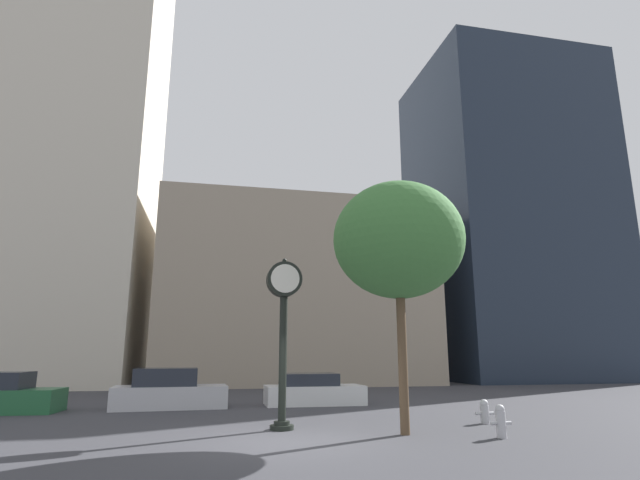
% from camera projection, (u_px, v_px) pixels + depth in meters
% --- Properties ---
extents(ground_plane, '(200.00, 200.00, 0.00)m').
position_uv_depth(ground_plane, '(289.00, 442.00, 11.35)').
color(ground_plane, '#38383D').
extents(building_tall_tower, '(12.57, 12.00, 34.23)m').
position_uv_depth(building_tall_tower, '(63.00, 135.00, 35.42)').
color(building_tall_tower, beige).
rests_on(building_tall_tower, ground_plane).
extents(building_storefront_row, '(18.21, 12.00, 12.18)m').
position_uv_depth(building_storefront_row, '(292.00, 296.00, 36.35)').
color(building_storefront_row, gray).
rests_on(building_storefront_row, ground_plane).
extents(building_glass_modern, '(13.65, 12.00, 26.10)m').
position_uv_depth(building_glass_modern, '(507.00, 218.00, 41.58)').
color(building_glass_modern, '#1E2838').
rests_on(building_glass_modern, ground_plane).
extents(street_clock, '(0.98, 0.64, 4.63)m').
position_uv_depth(street_clock, '(284.00, 311.00, 13.90)').
color(street_clock, black).
rests_on(street_clock, ground_plane).
extents(car_silver, '(4.16, 1.97, 1.45)m').
position_uv_depth(car_silver, '(169.00, 391.00, 18.50)').
color(car_silver, '#BCBCC1').
rests_on(car_silver, ground_plane).
extents(car_white, '(3.88, 1.76, 1.20)m').
position_uv_depth(car_white, '(313.00, 391.00, 19.80)').
color(car_white, silver).
rests_on(car_white, ground_plane).
extents(fire_hydrant_near, '(0.58, 0.25, 0.67)m').
position_uv_depth(fire_hydrant_near, '(485.00, 411.00, 14.46)').
color(fire_hydrant_near, '#B7B7BC').
rests_on(fire_hydrant_near, ground_plane).
extents(fire_hydrant_far, '(0.54, 0.24, 0.77)m').
position_uv_depth(fire_hydrant_far, '(501.00, 421.00, 11.99)').
color(fire_hydrant_far, '#B7B7BC').
rests_on(fire_hydrant_far, ground_plane).
extents(bare_tree, '(3.53, 3.53, 6.56)m').
position_uv_depth(bare_tree, '(398.00, 241.00, 13.50)').
color(bare_tree, brown).
rests_on(bare_tree, ground_plane).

